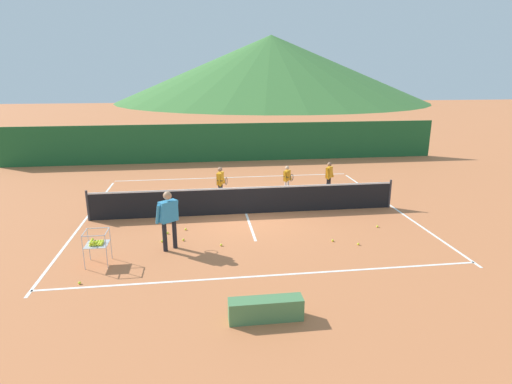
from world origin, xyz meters
TOP-DOWN VIEW (x-y plane):
  - ground_plane at (0.00, 0.00)m, footprint 120.00×120.00m
  - line_baseline_near at (0.00, -4.75)m, footprint 10.99×0.08m
  - line_baseline_far at (0.00, 5.40)m, footprint 10.99×0.08m
  - line_sideline_west at (-5.49, 0.00)m, footprint 0.08×10.15m
  - line_sideline_east at (5.49, 0.00)m, footprint 0.08×10.15m
  - line_service_center at (0.00, 0.00)m, footprint 0.08×5.11m
  - tennis_net at (0.00, 0.00)m, footprint 10.74×0.08m
  - instructor at (-2.47, -2.79)m, footprint 0.67×0.75m
  - student_0 at (-0.79, 1.68)m, footprint 0.42×0.71m
  - student_1 at (1.94, 2.18)m, footprint 0.42×0.67m
  - student_2 at (3.71, 2.25)m, footprint 0.45×0.48m
  - ball_cart at (-4.28, -3.50)m, footprint 0.58×0.58m
  - tennis_ball_0 at (4.05, -1.94)m, footprint 0.07×0.07m
  - tennis_ball_1 at (-4.47, -4.57)m, footprint 0.07×0.07m
  - tennis_ball_2 at (-1.03, -2.76)m, footprint 0.07×0.07m
  - tennis_ball_3 at (2.91, -3.23)m, footprint 0.07×0.07m
  - tennis_ball_4 at (-2.74, -2.25)m, footprint 0.07×0.07m
  - tennis_ball_5 at (-2.13, -2.22)m, footprint 0.07×0.07m
  - tennis_ball_6 at (-2.63, -1.61)m, footprint 0.07×0.07m
  - tennis_ball_7 at (-2.08, -1.36)m, footprint 0.07×0.07m
  - tennis_ball_8 at (2.25, -2.88)m, footprint 0.07×0.07m
  - windscreen_fence at (0.00, 9.23)m, footprint 24.18×0.08m
  - courtside_bench at (-0.35, -6.61)m, footprint 1.50×0.36m
  - hill_0 at (11.45, 61.68)m, footprint 54.00×54.00m

SIDE VIEW (x-z plane):
  - ground_plane at x=0.00m, z-range 0.00..0.00m
  - line_baseline_near at x=0.00m, z-range 0.00..0.01m
  - line_baseline_far at x=0.00m, z-range 0.00..0.01m
  - line_sideline_west at x=-5.49m, z-range 0.00..0.01m
  - line_sideline_east at x=5.49m, z-range 0.00..0.01m
  - line_service_center at x=0.00m, z-range 0.00..0.01m
  - tennis_ball_0 at x=4.05m, z-range 0.00..0.07m
  - tennis_ball_1 at x=-4.47m, z-range 0.00..0.07m
  - tennis_ball_2 at x=-1.03m, z-range 0.00..0.07m
  - tennis_ball_3 at x=2.91m, z-range 0.00..0.07m
  - tennis_ball_4 at x=-2.74m, z-range 0.00..0.07m
  - tennis_ball_5 at x=-2.13m, z-range 0.00..0.07m
  - tennis_ball_6 at x=-2.63m, z-range 0.00..0.07m
  - tennis_ball_7 at x=-2.08m, z-range 0.00..0.07m
  - tennis_ball_8 at x=2.25m, z-range 0.00..0.07m
  - courtside_bench at x=-0.35m, z-range 0.00..0.46m
  - tennis_net at x=0.00m, z-range -0.03..1.02m
  - ball_cart at x=-4.28m, z-range 0.14..1.04m
  - student_1 at x=1.94m, z-range 0.12..1.31m
  - student_2 at x=3.71m, z-range 0.13..1.42m
  - student_0 at x=-0.79m, z-range 0.14..1.48m
  - instructor at x=-2.47m, z-range 0.17..1.87m
  - windscreen_fence at x=0.00m, z-range 0.00..2.13m
  - hill_0 at x=11.45m, z-range 0.00..11.24m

